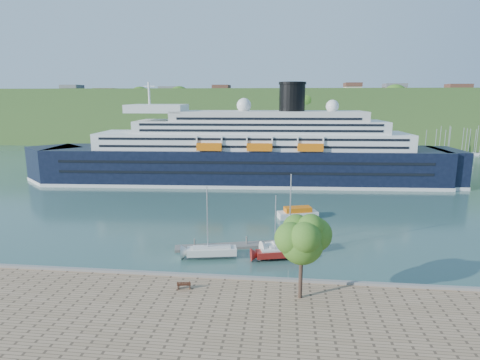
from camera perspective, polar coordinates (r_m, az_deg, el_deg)
The scene contains 11 objects.
ground at distance 46.61m, azimuth -3.96°, elevation -14.64°, with size 400.00×400.00×0.00m, color #284842.
far_hillside at distance 186.40m, azimuth 4.03°, elevation 9.07°, with size 400.00×50.00×24.00m, color #315221.
quay_coping at distance 45.93m, azimuth -4.03°, elevation -13.46°, with size 220.00×0.50×0.30m, color slate.
cruise_ship at distance 96.90m, azimuth 0.56°, elevation 6.67°, with size 107.60×15.67×24.16m, color black, non-canonical shape.
park_bench at distance 43.66m, azimuth -7.98°, elevation -14.50°, with size 1.47×0.60×0.94m, color #4B2415, non-canonical shape.
promenade_tree at distance 40.25m, azimuth 8.73°, elevation -10.24°, with size 5.70×5.70×9.44m, color #2B6019, non-canonical shape.
floating_pontoon at distance 57.02m, azimuth -0.88°, elevation -9.33°, with size 16.40×2.00×0.36m, color slate, non-canonical shape.
sailboat_white_near at distance 51.98m, azimuth -4.10°, elevation -6.31°, with size 7.13×1.98×9.20m, color silver, non-canonical shape.
sailboat_red at distance 51.79m, azimuth 5.51°, elevation -6.99°, with size 6.35×1.76×8.20m, color maroon, non-canonical shape.
sailboat_white_far at distance 53.71m, azimuth 7.69°, elevation -5.12°, with size 8.06×2.24×10.40m, color silver, non-canonical shape.
tender_launch at distance 70.64m, azimuth 8.21°, elevation -4.58°, with size 6.97×2.39×1.93m, color orange, non-canonical shape.
Camera 1 is at (7.71, -41.04, 20.72)m, focal length 30.00 mm.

